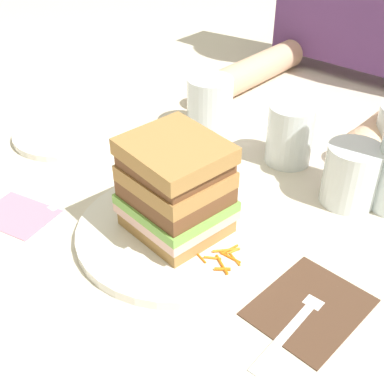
{
  "coord_description": "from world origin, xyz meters",
  "views": [
    {
      "loc": [
        0.33,
        -0.38,
        0.42
      ],
      "look_at": [
        -0.02,
        0.01,
        0.05
      ],
      "focal_mm": 46.53,
      "sensor_mm": 36.0,
      "label": 1
    }
  ],
  "objects_px": {
    "empty_tumbler_2": "(210,104)",
    "side_plate": "(66,133)",
    "sandwich": "(176,188)",
    "fork": "(300,317)",
    "knife": "(102,181)",
    "napkin_pink": "(18,215)",
    "juice_glass": "(351,177)",
    "napkin_dark": "(310,307)",
    "empty_tumbler_0": "(290,134)",
    "main_plate": "(177,231)"
  },
  "relations": [
    {
      "from": "empty_tumbler_2",
      "to": "side_plate",
      "type": "height_order",
      "value": "empty_tumbler_2"
    },
    {
      "from": "sandwich",
      "to": "fork",
      "type": "xyz_separation_m",
      "value": [
        0.19,
        -0.01,
        -0.07
      ]
    },
    {
      "from": "knife",
      "to": "empty_tumbler_2",
      "type": "xyz_separation_m",
      "value": [
        0.01,
        0.24,
        0.05
      ]
    },
    {
      "from": "napkin_pink",
      "to": "juice_glass",
      "type": "bearing_deg",
      "value": 46.09
    },
    {
      "from": "napkin_dark",
      "to": "empty_tumbler_0",
      "type": "xyz_separation_m",
      "value": [
        -0.19,
        0.25,
        0.05
      ]
    },
    {
      "from": "juice_glass",
      "to": "side_plate",
      "type": "distance_m",
      "value": 0.48
    },
    {
      "from": "main_plate",
      "to": "juice_glass",
      "type": "relative_size",
      "value": 2.97
    },
    {
      "from": "empty_tumbler_2",
      "to": "side_plate",
      "type": "xyz_separation_m",
      "value": [
        -0.17,
        -0.19,
        -0.04
      ]
    },
    {
      "from": "side_plate",
      "to": "napkin_pink",
      "type": "xyz_separation_m",
      "value": [
        0.14,
        -0.18,
        -0.0
      ]
    },
    {
      "from": "knife",
      "to": "empty_tumbler_0",
      "type": "bearing_deg",
      "value": 53.95
    },
    {
      "from": "side_plate",
      "to": "napkin_dark",
      "type": "bearing_deg",
      "value": -6.54
    },
    {
      "from": "fork",
      "to": "side_plate",
      "type": "xyz_separation_m",
      "value": [
        -0.52,
        0.08,
        0.0
      ]
    },
    {
      "from": "fork",
      "to": "main_plate",
      "type": "bearing_deg",
      "value": 175.51
    },
    {
      "from": "sandwich",
      "to": "juice_glass",
      "type": "bearing_deg",
      "value": 59.55
    },
    {
      "from": "knife",
      "to": "juice_glass",
      "type": "relative_size",
      "value": 2.3
    },
    {
      "from": "side_plate",
      "to": "empty_tumbler_0",
      "type": "bearing_deg",
      "value": 29.41
    },
    {
      "from": "knife",
      "to": "empty_tumbler_0",
      "type": "relative_size",
      "value": 2.11
    },
    {
      "from": "knife",
      "to": "fork",
      "type": "bearing_deg",
      "value": -4.78
    },
    {
      "from": "knife",
      "to": "empty_tumbler_2",
      "type": "distance_m",
      "value": 0.24
    },
    {
      "from": "sandwich",
      "to": "fork",
      "type": "height_order",
      "value": "sandwich"
    },
    {
      "from": "fork",
      "to": "knife",
      "type": "distance_m",
      "value": 0.36
    },
    {
      "from": "sandwich",
      "to": "side_plate",
      "type": "distance_m",
      "value": 0.34
    },
    {
      "from": "napkin_pink",
      "to": "empty_tumbler_2",
      "type": "bearing_deg",
      "value": 85.17
    },
    {
      "from": "napkin_dark",
      "to": "fork",
      "type": "xyz_separation_m",
      "value": [
        0.0,
        -0.02,
        0.0
      ]
    },
    {
      "from": "main_plate",
      "to": "empty_tumbler_0",
      "type": "xyz_separation_m",
      "value": [
        0.0,
        0.25,
        0.04
      ]
    },
    {
      "from": "fork",
      "to": "juice_glass",
      "type": "distance_m",
      "value": 0.24
    },
    {
      "from": "knife",
      "to": "napkin_pink",
      "type": "xyz_separation_m",
      "value": [
        -0.02,
        -0.13,
        -0.0
      ]
    },
    {
      "from": "juice_glass",
      "to": "empty_tumbler_2",
      "type": "xyz_separation_m",
      "value": [
        -0.29,
        0.04,
        0.01
      ]
    },
    {
      "from": "sandwich",
      "to": "empty_tumbler_0",
      "type": "relative_size",
      "value": 1.39
    },
    {
      "from": "empty_tumbler_0",
      "to": "empty_tumbler_2",
      "type": "bearing_deg",
      "value": 179.47
    },
    {
      "from": "knife",
      "to": "napkin_dark",
      "type": "bearing_deg",
      "value": -1.27
    },
    {
      "from": "napkin_dark",
      "to": "side_plate",
      "type": "height_order",
      "value": "side_plate"
    },
    {
      "from": "empty_tumbler_2",
      "to": "napkin_pink",
      "type": "bearing_deg",
      "value": -94.83
    },
    {
      "from": "empty_tumbler_2",
      "to": "side_plate",
      "type": "relative_size",
      "value": 0.52
    },
    {
      "from": "empty_tumbler_0",
      "to": "empty_tumbler_2",
      "type": "distance_m",
      "value": 0.16
    },
    {
      "from": "main_plate",
      "to": "sandwich",
      "type": "relative_size",
      "value": 1.96
    },
    {
      "from": "juice_glass",
      "to": "napkin_dark",
      "type": "bearing_deg",
      "value": -72.53
    },
    {
      "from": "knife",
      "to": "side_plate",
      "type": "bearing_deg",
      "value": 161.89
    },
    {
      "from": "juice_glass",
      "to": "napkin_pink",
      "type": "height_order",
      "value": "juice_glass"
    },
    {
      "from": "juice_glass",
      "to": "empty_tumbler_0",
      "type": "distance_m",
      "value": 0.13
    },
    {
      "from": "sandwich",
      "to": "empty_tumbler_2",
      "type": "relative_size",
      "value": 1.41
    },
    {
      "from": "sandwich",
      "to": "napkin_dark",
      "type": "relative_size",
      "value": 1.04
    },
    {
      "from": "napkin_dark",
      "to": "knife",
      "type": "bearing_deg",
      "value": 178.73
    },
    {
      "from": "side_plate",
      "to": "juice_glass",
      "type": "bearing_deg",
      "value": 18.21
    },
    {
      "from": "fork",
      "to": "side_plate",
      "type": "relative_size",
      "value": 0.93
    },
    {
      "from": "empty_tumbler_0",
      "to": "napkin_pink",
      "type": "bearing_deg",
      "value": -117.96
    },
    {
      "from": "empty_tumbler_0",
      "to": "side_plate",
      "type": "distance_m",
      "value": 0.38
    },
    {
      "from": "empty_tumbler_0",
      "to": "side_plate",
      "type": "xyz_separation_m",
      "value": [
        -0.33,
        -0.19,
        -0.04
      ]
    },
    {
      "from": "juice_glass",
      "to": "napkin_pink",
      "type": "distance_m",
      "value": 0.46
    },
    {
      "from": "sandwich",
      "to": "juice_glass",
      "type": "relative_size",
      "value": 1.52
    }
  ]
}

